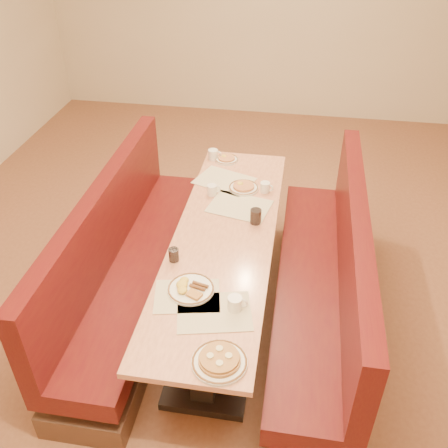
% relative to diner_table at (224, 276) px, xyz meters
% --- Properties ---
extents(ground, '(8.00, 8.00, 0.00)m').
position_rel_diner_table_xyz_m(ground, '(0.00, 0.00, -0.37)').
color(ground, '#9E6647').
rests_on(ground, ground).
extents(room_envelope, '(6.04, 8.04, 2.82)m').
position_rel_diner_table_xyz_m(room_envelope, '(0.00, 0.00, 1.56)').
color(room_envelope, beige).
rests_on(room_envelope, ground).
extents(diner_table, '(0.70, 2.50, 0.75)m').
position_rel_diner_table_xyz_m(diner_table, '(0.00, 0.00, 0.00)').
color(diner_table, black).
rests_on(diner_table, ground).
extents(booth_left, '(0.55, 2.50, 1.05)m').
position_rel_diner_table_xyz_m(booth_left, '(-0.73, 0.00, -0.01)').
color(booth_left, '#4C3326').
rests_on(booth_left, ground).
extents(booth_right, '(0.55, 2.50, 1.05)m').
position_rel_diner_table_xyz_m(booth_right, '(0.73, 0.00, -0.01)').
color(booth_right, '#4C3326').
rests_on(booth_right, ground).
extents(placemat_near_left, '(0.44, 0.36, 0.00)m').
position_rel_diner_table_xyz_m(placemat_near_left, '(-0.12, -0.64, 0.38)').
color(placemat_near_left, beige).
rests_on(placemat_near_left, diner_table).
extents(placemat_near_right, '(0.49, 0.41, 0.00)m').
position_rel_diner_table_xyz_m(placemat_near_right, '(0.06, -0.74, 0.38)').
color(placemat_near_right, beige).
rests_on(placemat_near_right, diner_table).
extents(placemat_far_left, '(0.54, 0.47, 0.00)m').
position_rel_diner_table_xyz_m(placemat_far_left, '(-0.12, 0.74, 0.38)').
color(placemat_far_left, beige).
rests_on(placemat_far_left, diner_table).
extents(placemat_far_right, '(0.51, 0.42, 0.00)m').
position_rel_diner_table_xyz_m(placemat_far_right, '(0.06, 0.38, 0.38)').
color(placemat_far_right, beige).
rests_on(placemat_far_right, diner_table).
extents(pancake_plate, '(0.30, 0.30, 0.07)m').
position_rel_diner_table_xyz_m(pancake_plate, '(0.16, -1.10, 0.40)').
color(pancake_plate, white).
rests_on(pancake_plate, diner_table).
extents(eggs_plate, '(0.29, 0.29, 0.06)m').
position_rel_diner_table_xyz_m(eggs_plate, '(-0.11, -0.59, 0.39)').
color(eggs_plate, white).
rests_on(eggs_plate, diner_table).
extents(extra_plate_mid, '(0.24, 0.24, 0.05)m').
position_rel_diner_table_xyz_m(extra_plate_mid, '(0.05, 0.64, 0.39)').
color(extra_plate_mid, white).
rests_on(extra_plate_mid, diner_table).
extents(extra_plate_far, '(0.21, 0.21, 0.04)m').
position_rel_diner_table_xyz_m(extra_plate_far, '(-0.16, 1.10, 0.39)').
color(extra_plate_far, white).
rests_on(extra_plate_far, diner_table).
extents(coffee_mug_a, '(0.12, 0.08, 0.09)m').
position_rel_diner_table_xyz_m(coffee_mug_a, '(0.18, -0.70, 0.42)').
color(coffee_mug_a, white).
rests_on(coffee_mug_a, diner_table).
extents(coffee_mug_b, '(0.11, 0.08, 0.08)m').
position_rel_diner_table_xyz_m(coffee_mug_b, '(-0.18, 0.52, 0.42)').
color(coffee_mug_b, white).
rests_on(coffee_mug_b, diner_table).
extents(coffee_mug_c, '(0.11, 0.08, 0.08)m').
position_rel_diner_table_xyz_m(coffee_mug_c, '(0.23, 0.63, 0.42)').
color(coffee_mug_c, white).
rests_on(coffee_mug_c, diner_table).
extents(coffee_mug_d, '(0.12, 0.08, 0.09)m').
position_rel_diner_table_xyz_m(coffee_mug_d, '(-0.28, 1.10, 0.42)').
color(coffee_mug_d, white).
rests_on(coffee_mug_d, diner_table).
extents(soda_tumbler_near, '(0.07, 0.07, 0.09)m').
position_rel_diner_table_xyz_m(soda_tumbler_near, '(-0.28, -0.32, 0.42)').
color(soda_tumbler_near, black).
rests_on(soda_tumbler_near, diner_table).
extents(soda_tumbler_mid, '(0.08, 0.08, 0.11)m').
position_rel_diner_table_xyz_m(soda_tumbler_mid, '(0.20, 0.19, 0.43)').
color(soda_tumbler_mid, black).
rests_on(soda_tumbler_mid, diner_table).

